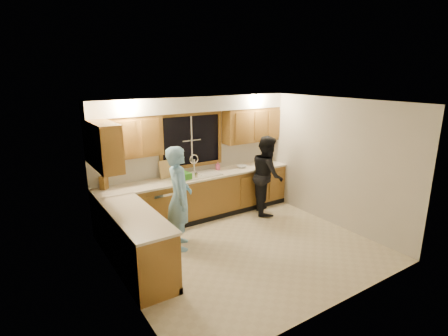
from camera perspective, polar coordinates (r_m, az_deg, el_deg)
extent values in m
plane|color=beige|center=(6.23, 3.40, -12.88)|extent=(4.20, 4.20, 0.00)
plane|color=silver|center=(5.52, 3.82, 10.68)|extent=(4.20, 4.20, 0.00)
plane|color=beige|center=(7.31, -5.31, 1.84)|extent=(4.20, 0.00, 4.20)
plane|color=beige|center=(4.86, -16.80, -5.73)|extent=(0.00, 3.80, 3.80)
plane|color=beige|center=(7.17, 17.21, 0.94)|extent=(0.00, 3.80, 3.80)
cube|color=olive|center=(7.29, -4.05, -4.82)|extent=(4.20, 0.60, 0.88)
cube|color=olive|center=(5.57, -14.21, -11.87)|extent=(0.60, 1.90, 0.88)
cube|color=silver|center=(7.13, -4.06, -1.38)|extent=(4.20, 0.63, 0.04)
cube|color=silver|center=(5.39, -14.37, -7.47)|extent=(0.63, 1.90, 0.04)
cube|color=olive|center=(6.51, -15.92, 4.84)|extent=(1.35, 0.33, 0.75)
cube|color=olive|center=(7.82, 4.49, 7.04)|extent=(1.35, 0.33, 0.75)
cube|color=olive|center=(5.79, -18.88, 3.37)|extent=(0.33, 0.90, 0.75)
cube|color=white|center=(6.98, -4.85, 10.38)|extent=(4.20, 0.35, 0.30)
cube|color=black|center=(7.23, -5.36, 4.54)|extent=(1.30, 0.01, 1.00)
cube|color=olive|center=(7.14, -5.43, 8.74)|extent=(1.44, 0.03, 0.07)
cube|color=olive|center=(7.34, -5.22, 0.42)|extent=(1.44, 0.03, 0.07)
cube|color=olive|center=(6.94, -10.34, 3.90)|extent=(0.07, 0.03, 1.00)
cube|color=olive|center=(7.56, -0.72, 5.07)|extent=(0.07, 0.03, 1.00)
cube|color=silver|center=(7.14, -4.12, -1.12)|extent=(0.86, 0.52, 0.03)
cube|color=silver|center=(7.07, -5.59, -2.08)|extent=(0.38, 0.42, 0.18)
cube|color=silver|center=(7.26, -2.66, -1.55)|extent=(0.38, 0.42, 0.18)
cylinder|color=silver|center=(7.27, -4.91, 0.39)|extent=(0.04, 0.04, 0.28)
torus|color=silver|center=(7.23, -4.93, 1.46)|extent=(0.21, 0.03, 0.21)
cube|color=white|center=(6.95, -10.17, -6.33)|extent=(0.60, 0.56, 0.82)
cube|color=white|center=(5.09, -12.02, -14.36)|extent=(0.58, 0.75, 0.90)
imported|color=#7CBBEB|center=(5.96, -7.29, -4.90)|extent=(0.65, 0.77, 1.79)
imported|color=black|center=(7.49, 7.05, -1.11)|extent=(0.96, 1.02, 1.68)
cube|color=olive|center=(6.62, -19.04, -2.27)|extent=(0.17, 0.16, 0.24)
cube|color=tan|center=(7.00, -9.55, -0.19)|extent=(0.28, 0.13, 0.35)
cube|color=green|center=(6.83, -6.95, -1.41)|extent=(0.33, 0.31, 0.14)
imported|color=pink|center=(7.52, -1.02, 0.37)|extent=(0.09, 0.09, 0.17)
imported|color=silver|center=(7.69, 2.89, 0.24)|extent=(0.24, 0.24, 0.05)
cylinder|color=beige|center=(6.85, -5.65, -1.45)|extent=(0.07, 0.07, 0.12)
cylinder|color=beige|center=(6.92, -4.55, -1.25)|extent=(0.07, 0.07, 0.12)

